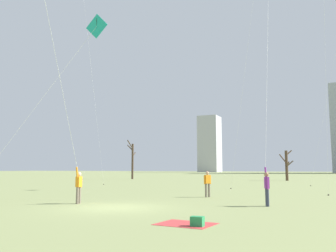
{
  "coord_description": "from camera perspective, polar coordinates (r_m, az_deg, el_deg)",
  "views": [
    {
      "loc": [
        9.03,
        -14.28,
        1.8
      ],
      "look_at": [
        0.0,
        6.0,
        4.46
      ],
      "focal_mm": 37.88,
      "sensor_mm": 36.0,
      "label": 1
    }
  ],
  "objects": [
    {
      "name": "ground_plane",
      "position": [
        16.99,
        -8.47,
        -12.85
      ],
      "size": [
        400.0,
        400.0,
        0.0
      ],
      "primitive_type": "plane",
      "color": "#848E56"
    },
    {
      "name": "kite_flyer_midfield_center_purple",
      "position": [
        17.26,
        -15.53,
        -1.83
      ],
      "size": [
        4.43,
        10.12,
        13.59
      ],
      "color": "#726656",
      "rests_on": "ground"
    },
    {
      "name": "kite_flyer_far_back_teal",
      "position": [
        20.64,
        -24.27,
        -3.83
      ],
      "size": [
        5.81,
        2.96,
        10.39
      ],
      "color": "black",
      "rests_on": "ground"
    },
    {
      "name": "kite_flyer_foreground_left_orange",
      "position": [
        19.18,
        15.68,
        -1.55
      ],
      "size": [
        0.86,
        7.75,
        16.19
      ],
      "color": "#33384C",
      "rests_on": "ground"
    },
    {
      "name": "bystander_strolling_midfield",
      "position": [
        22.85,
        6.37,
        -9.05
      ],
      "size": [
        0.37,
        0.41,
        1.62
      ],
      "color": "#726656",
      "rests_on": "ground"
    },
    {
      "name": "picnic_spot",
      "position": [
        11.69,
        3.93,
        -15.23
      ],
      "size": [
        1.93,
        1.57,
        0.31
      ],
      "color": "#CC3838",
      "rests_on": "ground"
    },
    {
      "name": "bare_tree_left_of_center",
      "position": [
        60.94,
        -5.76,
        -5.37
      ],
      "size": [
        1.25,
        2.38,
        6.57
      ],
      "color": "#423326",
      "rests_on": "ground"
    },
    {
      "name": "bare_tree_far_right_edge",
      "position": [
        55.76,
        18.54,
        -5.88
      ],
      "size": [
        2.16,
        2.88,
        4.54
      ],
      "color": "#4C3828",
      "rests_on": "ground"
    },
    {
      "name": "skyline_mid_tower_left",
      "position": [
        177.53,
        6.72,
        -2.9
      ],
      "size": [
        9.75,
        10.13,
        27.68
      ],
      "color": "#B2B2B7",
      "rests_on": "ground"
    }
  ]
}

